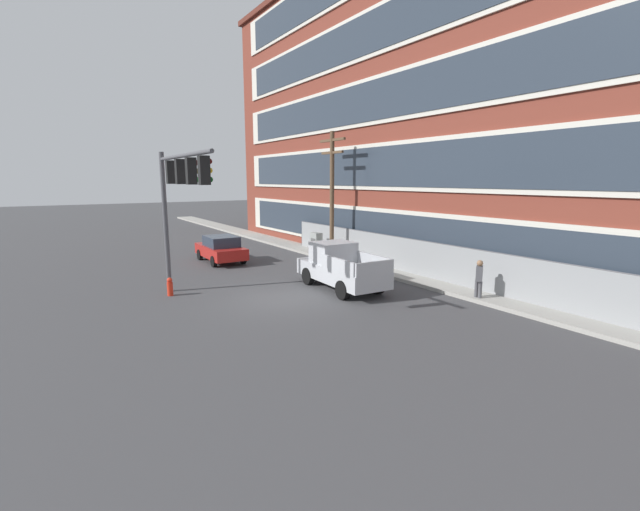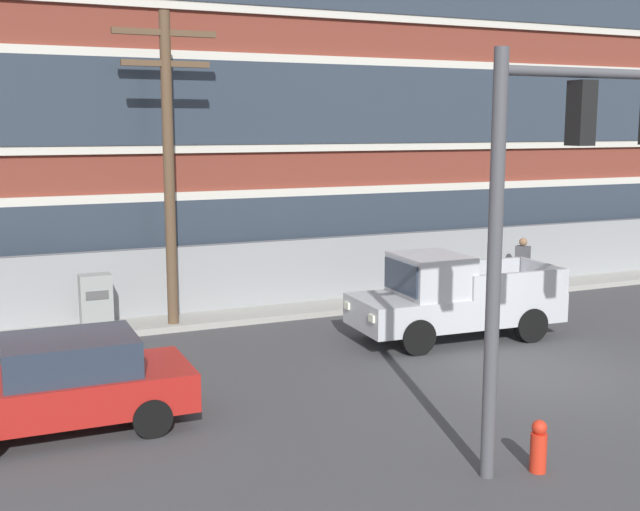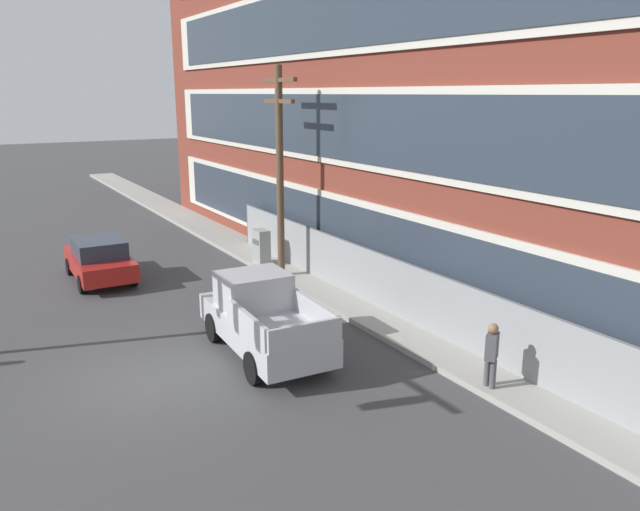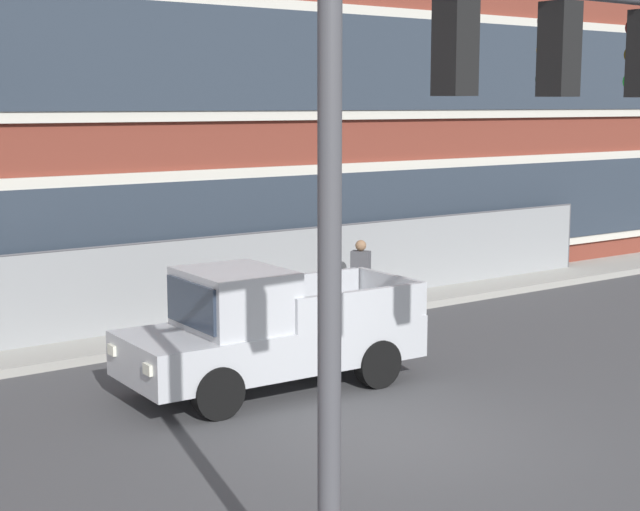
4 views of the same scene
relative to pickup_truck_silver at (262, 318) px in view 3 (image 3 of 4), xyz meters
name	(u,v)px [view 3 (image 3 of 4)]	position (x,y,z in m)	size (l,w,h in m)	color
ground_plane	(145,381)	(0.11, -3.15, -0.95)	(160.00, 160.00, 0.00)	#424244
sidewalk_building_side	(390,323)	(0.11, 4.07, -0.87)	(80.00, 1.83, 0.16)	#9E9B93
chain_link_fence	(420,299)	(0.93, 4.48, 0.02)	(23.88, 0.06, 1.92)	gray
pickup_truck_silver	(262,318)	(0.00, 0.00, 0.00)	(5.04, 2.19, 2.03)	#B2B5BA
sedan_red	(100,259)	(-8.94, -2.29, -0.16)	(4.22, 1.97, 1.56)	#AD1E19
utility_pole_near_corner	(280,164)	(-5.75, 3.48, 3.27)	(2.44, 0.26, 7.57)	brown
electrical_cabinet	(261,249)	(-7.56, 3.53, -0.20)	(0.74, 0.49, 1.51)	#939993
pedestrian_near_cabinet	(491,353)	(4.71, 3.45, 0.02)	(0.42, 0.47, 1.69)	#4C4C51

